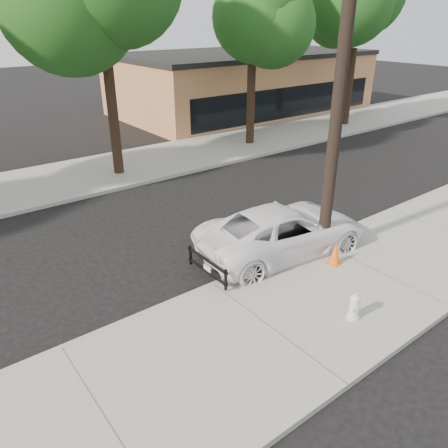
{
  "coord_description": "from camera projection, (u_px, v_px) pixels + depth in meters",
  "views": [
    {
      "loc": [
        -5.66,
        -9.97,
        6.52
      ],
      "look_at": [
        1.36,
        -0.81,
        1.0
      ],
      "focal_mm": 35.0,
      "sensor_mm": 36.0,
      "label": 1
    }
  ],
  "objects": [
    {
      "name": "building_main",
      "position": [
        243.0,
        83.0,
        32.43
      ],
      "size": [
        18.0,
        10.0,
        4.0
      ],
      "primitive_type": "cube",
      "color": "#A47344",
      "rests_on": "ground"
    },
    {
      "name": "tree_d",
      "position": [
        258.0,
        19.0,
        21.6
      ],
      "size": [
        4.5,
        4.35,
        8.75
      ],
      "color": "black",
      "rests_on": "far_sidewalk"
    },
    {
      "name": "utility_pole",
      "position": [
        339.0,
        95.0,
        11.07
      ],
      "size": [
        1.4,
        0.34,
        9.0
      ],
      "color": "black",
      "rests_on": "near_sidewalk"
    },
    {
      "name": "near_sidewalk",
      "position": [
        270.0,
        329.0,
        9.94
      ],
      "size": [
        90.0,
        4.4,
        0.15
      ],
      "primitive_type": "cube",
      "color": "gray",
      "rests_on": "ground"
    },
    {
      "name": "tree_e",
      "position": [
        362.0,
        13.0,
        25.71
      ],
      "size": [
        4.8,
        4.65,
        9.25
      ],
      "color": "black",
      "rests_on": "far_sidewalk"
    },
    {
      "name": "far_sidewalk",
      "position": [
        70.0,
        179.0,
        19.11
      ],
      "size": [
        90.0,
        5.0,
        0.15
      ],
      "primitive_type": "cube",
      "color": "gray",
      "rests_on": "ground"
    },
    {
      "name": "fire_hydrant",
      "position": [
        354.0,
        307.0,
        10.06
      ],
      "size": [
        0.34,
        0.3,
        0.63
      ],
      "rotation": [
        0.0,
        0.0,
        0.27
      ],
      "color": "silver",
      "rests_on": "near_sidewalk"
    },
    {
      "name": "traffic_cone",
      "position": [
        335.0,
        253.0,
        12.28
      ],
      "size": [
        0.38,
        0.38,
        0.68
      ],
      "rotation": [
        0.0,
        0.0,
        0.1
      ],
      "color": "#FF650D",
      "rests_on": "near_sidewalk"
    },
    {
      "name": "curb_near",
      "position": [
        213.0,
        286.0,
        11.52
      ],
      "size": [
        90.0,
        0.12,
        0.16
      ],
      "primitive_type": "cube",
      "color": "#9E9B93",
      "rests_on": "ground"
    },
    {
      "name": "ground",
      "position": [
        171.0,
        257.0,
        13.06
      ],
      "size": [
        120.0,
        120.0,
        0.0
      ],
      "primitive_type": "plane",
      "color": "black",
      "rests_on": "ground"
    },
    {
      "name": "police_cruiser",
      "position": [
        283.0,
        231.0,
        13.0
      ],
      "size": [
        5.55,
        3.09,
        1.47
      ],
      "primitive_type": "imported",
      "rotation": [
        0.0,
        0.0,
        1.44
      ],
      "color": "white",
      "rests_on": "ground"
    },
    {
      "name": "tree_c",
      "position": [
        108.0,
        5.0,
        16.76
      ],
      "size": [
        4.96,
        4.8,
        9.55
      ],
      "color": "black",
      "rests_on": "far_sidewalk"
    }
  ]
}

